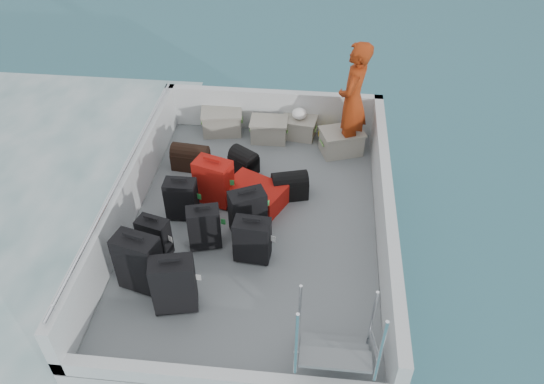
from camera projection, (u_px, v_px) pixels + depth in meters
The scene contains 23 objects.
ground at pixel (255, 254), 7.69m from camera, with size 160.00×160.00×0.00m, color #1B5260.
ferry_hull at pixel (255, 240), 7.50m from camera, with size 3.60×5.00×0.60m, color silver.
deck at pixel (254, 224), 7.30m from camera, with size 3.30×4.70×0.02m, color slate.
deck_fittings at pixel (277, 221), 6.79m from camera, with size 3.60×5.00×0.90m.
suitcase_0 at pixel (139, 263), 6.20m from camera, with size 0.51×0.29×0.79m, color black.
suitcase_1 at pixel (155, 238), 6.66m from camera, with size 0.39×0.22×0.58m, color black.
suitcase_2 at pixel (182, 200), 7.21m from camera, with size 0.42×0.25×0.61m, color black.
suitcase_3 at pixel (174, 285), 5.98m from camera, with size 0.49×0.29×0.74m, color black.
suitcase_4 at pixel (204, 228), 6.78m from camera, with size 0.42×0.25×0.61m, color black.
suitcase_5 at pixel (214, 182), 7.43m from camera, with size 0.51×0.30×0.70m, color #B2180D.
suitcase_6 at pixel (252, 240), 6.60m from camera, with size 0.45×0.27×0.62m, color black.
suitcase_7 at pixel (248, 212), 6.98m from camera, with size 0.47×0.27×0.66m, color black.
suitcase_8 at pixel (256, 194), 7.52m from camera, with size 0.53×0.81×0.32m, color #B2180D.
duffel_0 at pixel (191, 159), 8.17m from camera, with size 0.56×0.30×0.32m, color black, non-canonical shape.
duffel_1 at pixel (244, 163), 8.09m from camera, with size 0.40×0.30×0.32m, color black, non-canonical shape.
duffel_2 at pixel (290, 187), 7.64m from camera, with size 0.51×0.30×0.32m, color black, non-canonical shape.
crate_0 at pixel (222, 122), 8.92m from camera, with size 0.63×0.44×0.38m, color gray.
crate_1 at pixel (269, 131), 8.76m from camera, with size 0.57×0.39×0.34m, color gray.
crate_2 at pixel (299, 128), 8.83m from camera, with size 0.53×0.37×0.32m, color gray.
crate_3 at pixel (341, 142), 8.47m from camera, with size 0.62×0.43×0.37m, color gray.
yellow_bag at pixel (326, 134), 8.79m from camera, with size 0.28×0.26×0.22m, color yellow.
white_bag at pixel (299, 115), 8.67m from camera, with size 0.24×0.24×0.18m, color white.
passenger at pixel (353, 101), 8.01m from camera, with size 0.69×0.44×1.87m, color #D94314.
Camera 1 is at (0.79, -5.26, 5.64)m, focal length 35.00 mm.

